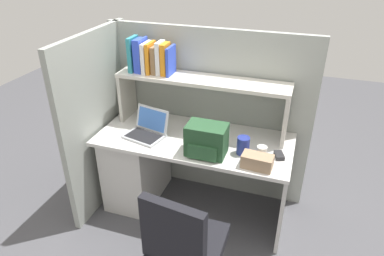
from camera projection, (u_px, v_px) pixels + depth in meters
The scene contains 13 objects.
ground_plane at pixel (194, 206), 3.24m from camera, with size 8.00×8.00×0.00m, color #4C4C51.
desk at pixel (153, 162), 3.15m from camera, with size 1.60×0.70×0.73m.
cubicle_partition_rear at pixel (207, 114), 3.18m from camera, with size 1.84×0.05×1.55m, color #939991.
cubicle_partition_left at pixel (100, 121), 3.06m from camera, with size 0.05×1.06×1.55m, color #939991.
overhead_hutch at pixel (202, 90), 2.89m from camera, with size 1.44×0.28×0.45m.
reference_books_on_shelf at pixel (151, 57), 2.90m from camera, with size 0.36×0.18×0.29m.
laptop at pixel (147, 130), 2.90m from camera, with size 0.36×0.32×0.22m.
backpack at pixel (206, 140), 2.63m from camera, with size 0.30×0.23×0.24m.
computer_mouse at pixel (279, 155), 2.63m from camera, with size 0.06×0.10×0.03m, color #262628.
paper_cup at pixel (262, 152), 2.61m from camera, with size 0.08×0.08×0.09m, color white.
tissue_box at pixel (257, 161), 2.50m from camera, with size 0.22×0.12×0.10m, color #9E7F60.
snack_canister at pixel (243, 146), 2.65m from camera, with size 0.10×0.10×0.14m, color navy.
office_chair at pixel (185, 256), 2.24m from camera, with size 0.52×0.52×0.93m.
Camera 1 is at (0.78, -2.37, 2.19)m, focal length 32.81 mm.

